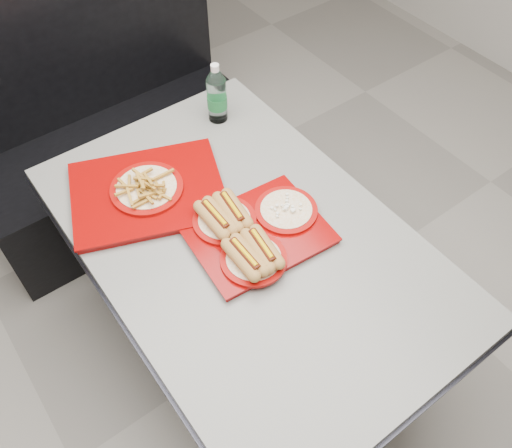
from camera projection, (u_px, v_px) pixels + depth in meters
ground at (248, 345)px, 2.29m from camera, size 6.00×6.00×0.00m
diner_table at (246, 267)px, 1.83m from camera, size 0.92×1.42×0.75m
booth_bench at (110, 134)px, 2.53m from camera, size 1.30×0.57×1.35m
tray_near at (252, 231)px, 1.68m from camera, size 0.45×0.38×0.09m
tray_far at (147, 190)px, 1.80m from camera, size 0.60×0.54×0.10m
water_bottle at (217, 96)px, 1.99m from camera, size 0.07×0.07×0.24m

